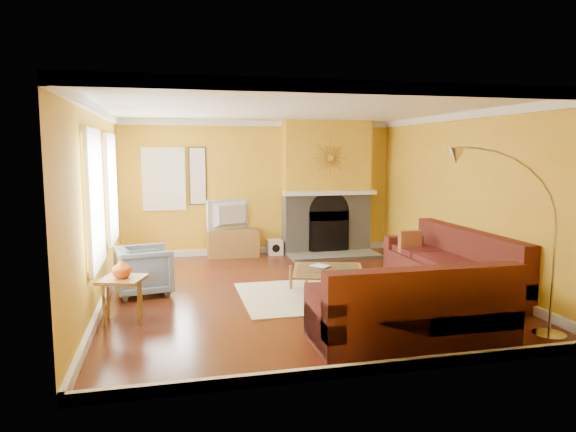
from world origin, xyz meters
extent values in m
cube|color=#5E2613|center=(0.00, 0.00, -0.01)|extent=(5.50, 6.00, 0.02)
cube|color=white|center=(0.00, 0.00, 2.71)|extent=(5.50, 6.00, 0.02)
cube|color=gold|center=(0.00, 3.01, 1.35)|extent=(5.50, 0.02, 2.70)
cube|color=gold|center=(0.00, -3.01, 1.35)|extent=(5.50, 0.02, 2.70)
cube|color=gold|center=(-2.76, 0.00, 1.35)|extent=(0.02, 6.00, 2.70)
cube|color=gold|center=(2.76, 0.00, 1.35)|extent=(0.02, 6.00, 2.70)
cube|color=white|center=(-2.72, 1.30, 1.50)|extent=(0.06, 1.22, 1.72)
cube|color=white|center=(-2.72, -0.60, 1.50)|extent=(0.06, 1.22, 1.72)
cube|color=white|center=(-1.90, 2.96, 1.55)|extent=(0.82, 0.06, 1.22)
cube|color=white|center=(-1.25, 2.97, 1.60)|extent=(0.34, 0.04, 1.14)
cube|color=white|center=(1.35, 2.56, 1.25)|extent=(1.92, 0.22, 0.08)
cube|color=gray|center=(1.35, 2.25, 0.03)|extent=(1.80, 0.70, 0.06)
cube|color=beige|center=(0.35, -0.30, 0.01)|extent=(2.40, 1.80, 0.02)
cube|color=olive|center=(-0.60, 2.75, 0.28)|extent=(1.00, 0.45, 0.55)
imported|color=black|center=(-0.60, 2.75, 0.84)|extent=(0.98, 0.56, 0.59)
cube|color=white|center=(0.25, 2.78, 0.15)|extent=(0.30, 0.30, 0.30)
imported|color=slate|center=(-2.20, 0.35, 0.35)|extent=(0.90, 0.89, 0.71)
imported|color=orange|center=(-2.40, -0.85, 0.67)|extent=(0.30, 0.30, 0.25)
imported|color=white|center=(0.25, -0.25, 0.41)|extent=(0.32, 0.33, 0.03)
camera|label=1|loc=(-1.81, -7.27, 2.09)|focal=32.00mm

